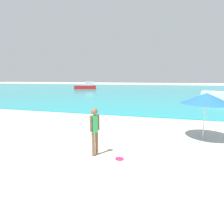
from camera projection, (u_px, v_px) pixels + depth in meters
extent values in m
cube|color=teal|center=(151.00, 90.00, 41.02)|extent=(160.00, 60.00, 0.06)
cylinder|color=brown|center=(93.00, 145.00, 6.14)|extent=(0.11, 0.11, 0.82)
cylinder|color=brown|center=(97.00, 144.00, 6.22)|extent=(0.11, 0.11, 0.82)
cube|color=#2DA35B|center=(95.00, 124.00, 6.04)|extent=(0.21, 0.22, 0.62)
sphere|color=brown|center=(94.00, 111.00, 5.96)|extent=(0.22, 0.22, 0.22)
cylinder|color=brown|center=(91.00, 124.00, 5.95)|extent=(0.08, 0.08, 0.55)
cylinder|color=brown|center=(98.00, 122.00, 6.13)|extent=(0.08, 0.08, 0.55)
cylinder|color=#E51E4C|center=(119.00, 159.00, 5.95)|extent=(0.29, 0.29, 0.03)
cube|color=red|center=(85.00, 87.00, 42.88)|extent=(5.44, 3.37, 0.83)
cube|color=silver|center=(89.00, 84.00, 42.79)|extent=(2.16, 1.74, 0.93)
cylinder|color=#B7B7BC|center=(205.00, 117.00, 7.76)|extent=(0.05, 0.05, 2.03)
cone|color=blue|center=(206.00, 98.00, 7.61)|extent=(2.08, 2.08, 0.47)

